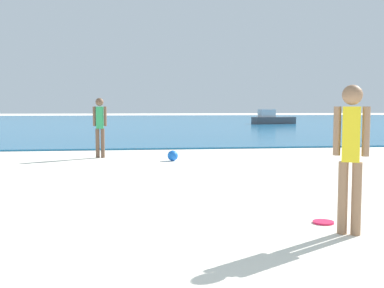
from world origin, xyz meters
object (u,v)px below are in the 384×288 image
person_distant (100,124)px  beach_ball (173,156)px  person_standing (351,150)px  frisbee (323,222)px  boat_far (272,119)px

person_distant → beach_ball: bearing=159.4°
person_standing → person_distant: 9.22m
frisbee → boat_far: boat_far is taller
frisbee → beach_ball: size_ratio=0.93×
beach_ball → frisbee: bearing=-79.4°
boat_far → beach_ball: size_ratio=12.75×
frisbee → beach_ball: 7.11m
frisbee → boat_far: (9.04, 31.49, 0.46)m
person_standing → frisbee: 1.10m
person_standing → person_distant: size_ratio=1.00×
person_standing → beach_ball: size_ratio=6.02×
boat_far → beach_ball: 26.59m
person_standing → boat_far: person_standing is taller
person_standing → beach_ball: bearing=128.5°
person_distant → beach_ball: person_distant is taller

